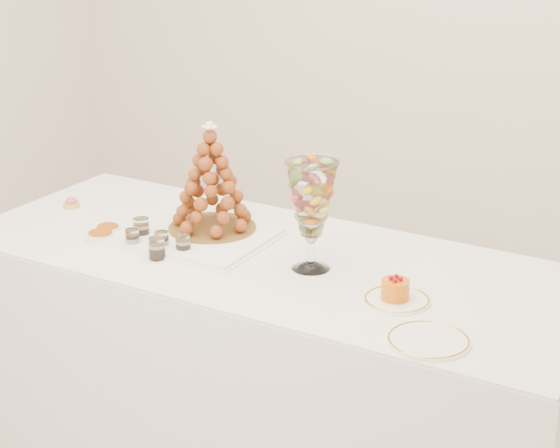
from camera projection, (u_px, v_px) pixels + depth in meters
The scene contains 15 objects.
buffet_table at pixel (269, 364), 3.21m from camera, with size 2.13×0.87×0.81m.
lace_tray at pixel (190, 235), 3.22m from camera, with size 0.54×0.40×0.02m, color white.
macaron_vase at pixel (312, 200), 2.89m from camera, with size 0.16×0.16×0.35m.
cake_plate at pixel (397, 300), 2.74m from camera, with size 0.20×0.20×0.01m, color white.
spare_plate at pixel (428, 341), 2.50m from camera, with size 0.23×0.23×0.01m, color white.
pink_tart at pixel (71, 203), 3.50m from camera, with size 0.06×0.06×0.04m.
verrine_a at pixel (141, 228), 3.20m from camera, with size 0.05×0.05×0.07m, color white.
verrine_b at pixel (162, 241), 3.11m from camera, with size 0.05×0.05×0.06m, color white.
verrine_c at pixel (183, 244), 3.07m from camera, with size 0.05×0.05×0.07m, color white.
verrine_d at pixel (132, 238), 3.12m from camera, with size 0.05×0.05×0.06m, color white.
verrine_e at pixel (157, 248), 3.03m from camera, with size 0.05×0.05×0.07m, color white.
ramekin_back at pixel (108, 230), 3.25m from camera, with size 0.08×0.08×0.03m, color white.
ramekin_front at pixel (101, 237), 3.18m from camera, with size 0.09×0.09×0.03m, color white.
croquembouche at pixel (211, 177), 3.19m from camera, with size 0.31×0.31×0.38m.
mousse_cake at pixel (395, 289), 2.72m from camera, with size 0.08×0.08×0.07m.
Camera 1 is at (1.55, -2.19, 1.98)m, focal length 60.00 mm.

